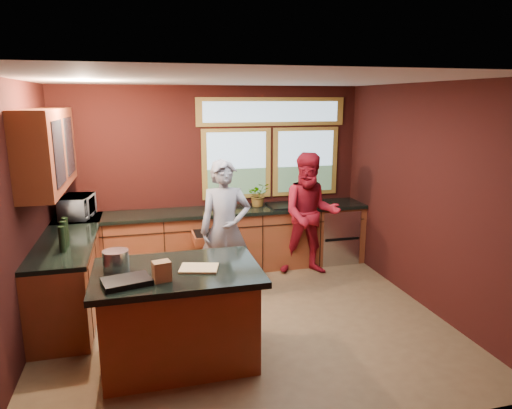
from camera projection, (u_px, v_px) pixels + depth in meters
name	position (u px, v px, depth m)	size (l,w,h in m)	color
floor	(244.00, 321.00, 5.27)	(4.50, 4.50, 0.00)	brown
room_shell	(184.00, 165.00, 5.02)	(4.52, 4.02, 2.71)	black
back_counter	(232.00, 239.00, 6.81)	(4.50, 0.64, 0.93)	brown
left_counter	(71.00, 272.00, 5.49)	(0.64, 2.30, 0.93)	brown
island	(179.00, 315.00, 4.38)	(1.55, 1.05, 0.95)	brown
person_grey	(225.00, 230.00, 5.76)	(0.65, 0.43, 1.78)	slate
person_red	(310.00, 214.00, 6.55)	(0.86, 0.67, 1.77)	maroon
microwave	(77.00, 207.00, 6.16)	(0.55, 0.37, 0.30)	#999999
potted_plant	(258.00, 195.00, 6.82)	(0.32, 0.28, 0.36)	#999999
paper_towel	(229.00, 199.00, 6.67)	(0.12, 0.12, 0.28)	silver
cutting_board	(199.00, 268.00, 4.28)	(0.35, 0.25, 0.02)	tan
stock_pot	(116.00, 260.00, 4.26)	(0.24, 0.24, 0.18)	#B8B7BC
paper_bag	(162.00, 271.00, 3.98)	(0.15, 0.12, 0.18)	brown
black_tray	(127.00, 281.00, 3.93)	(0.40, 0.28, 0.05)	black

